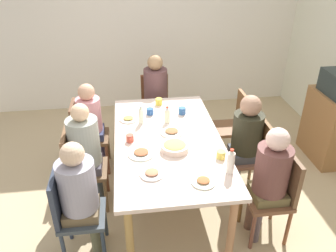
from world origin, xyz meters
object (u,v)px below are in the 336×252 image
object	(u,v)px
chair_0	(276,192)
bottle_2	(167,115)
chair_6	(234,123)
cup_2	(130,138)
dining_table	(168,145)
cup_0	(221,155)
plate_0	(172,132)
plate_2	(128,119)
person_1	(80,191)
chair_2	(79,165)
chair_4	(252,152)
side_cabinet	(331,127)
chair_3	(85,133)
cup_4	(150,112)
person_5	(156,91)
cup_3	(159,102)
person_0	(270,175)
person_3	(91,120)
bottle_1	(231,162)
plate_3	(203,181)
bowl_0	(175,147)
chair_1	(72,210)
chair_5	(155,103)
cup_1	(182,111)
plate_1	(152,173)
person_4	(246,136)
bottle_0	(141,115)
plate_4	(141,153)
person_2	(86,147)

from	to	relation	value
chair_0	bottle_2	size ratio (longest dim) A/B	4.62
chair_6	cup_2	bearing A→B (deg)	-63.08
dining_table	cup_0	xyz separation A→B (m)	(0.41, 0.45, 0.11)
plate_0	plate_2	xyz separation A→B (m)	(-0.35, -0.45, 0.00)
person_1	chair_2	xyz separation A→B (m)	(-0.66, -0.09, -0.21)
chair_2	cup_0	bearing A→B (deg)	73.44
chair_4	chair_6	world-z (taller)	same
side_cabinet	cup_0	bearing A→B (deg)	-61.87
chair_6	chair_0	bearing A→B (deg)	0.00
chair_3	cup_0	world-z (taller)	chair_3
cup_4	bottle_2	size ratio (longest dim) A/B	0.61
person_5	bottle_2	world-z (taller)	person_5
cup_3	person_0	bearing A→B (deg)	29.74
chair_3	person_5	bearing A→B (deg)	123.92
person_3	cup_3	distance (m)	0.85
person_0	cup_4	xyz separation A→B (m)	(-1.23, -0.97, 0.08)
cup_3	bottle_1	bearing A→B (deg)	18.13
plate_3	bowl_0	world-z (taller)	bowl_0
chair_0	bowl_0	world-z (taller)	chair_0
chair_1	person_0	bearing A→B (deg)	90.00
chair_5	cup_1	bearing A→B (deg)	15.59
person_3	cup_4	bearing A→B (deg)	81.82
plate_1	plate_2	world-z (taller)	same
chair_4	cup_0	bearing A→B (deg)	-49.48
person_4	bowl_0	size ratio (longest dim) A/B	4.39
person_4	cup_2	distance (m)	1.23
cup_2	bottle_0	xyz separation A→B (m)	(-0.37, 0.14, 0.06)
person_3	bottle_1	bearing A→B (deg)	44.99
person_1	cup_3	distance (m)	1.69
plate_2	chair_4	bearing A→B (deg)	70.86
dining_table	chair_6	size ratio (longest dim) A/B	2.22
cup_0	bottle_1	distance (m)	0.24
plate_2	plate_4	size ratio (longest dim) A/B	0.79
chair_1	chair_2	distance (m)	0.66
person_0	chair_5	distance (m)	2.22
person_3	chair_4	xyz separation A→B (m)	(0.66, 1.76, -0.17)
chair_6	plate_0	size ratio (longest dim) A/B	3.65
person_2	chair_5	world-z (taller)	person_2
cup_0	cup_2	world-z (taller)	same
person_1	chair_0	bearing A→B (deg)	90.00
cup_2	cup_4	bearing A→B (deg)	156.05
bowl_0	cup_3	world-z (taller)	bowl_0
plate_2	side_cabinet	xyz separation A→B (m)	(-0.06, 2.56, -0.32)
person_4	person_2	bearing A→B (deg)	-90.00
plate_3	cup_3	distance (m)	1.57
plate_1	bottle_1	bearing A→B (deg)	85.18
plate_4	bottle_1	distance (m)	0.86
chair_2	chair_4	distance (m)	1.85
person_0	plate_1	world-z (taller)	person_0
side_cabinet	plate_3	bearing A→B (deg)	-57.44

